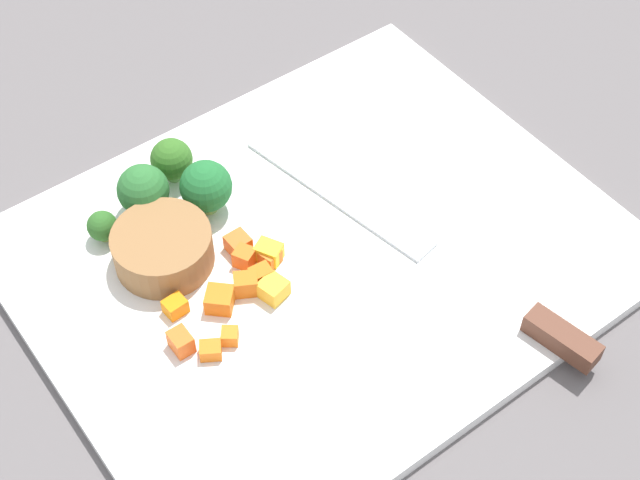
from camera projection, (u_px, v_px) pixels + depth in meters
name	position (u px, v px, depth m)	size (l,w,h in m)	color
ground_plane	(320.00, 258.00, 0.74)	(4.00, 4.00, 0.00)	#625D5E
cutting_board	(320.00, 253.00, 0.74)	(0.44, 0.36, 0.01)	white
prep_bowl	(163.00, 248.00, 0.71)	(0.08, 0.08, 0.03)	olive
chef_knife	(456.00, 269.00, 0.71)	(0.08, 0.33, 0.02)	silver
carrot_dice_0	(181.00, 342.00, 0.67)	(0.02, 0.01, 0.02)	orange
carrot_dice_1	(230.00, 336.00, 0.67)	(0.01, 0.01, 0.01)	orange
carrot_dice_2	(249.00, 288.00, 0.70)	(0.01, 0.02, 0.02)	orange
carrot_dice_3	(175.00, 306.00, 0.69)	(0.01, 0.02, 0.01)	orange
carrot_dice_4	(245.00, 257.00, 0.72)	(0.01, 0.01, 0.02)	orange
carrot_dice_5	(238.00, 244.00, 0.73)	(0.02, 0.02, 0.01)	orange
carrot_dice_6	(211.00, 350.00, 0.67)	(0.02, 0.01, 0.01)	orange
carrot_dice_7	(263.00, 278.00, 0.70)	(0.01, 0.02, 0.02)	orange
carrot_dice_8	(270.00, 257.00, 0.72)	(0.01, 0.01, 0.01)	orange
carrot_dice_9	(222.00, 302.00, 0.69)	(0.02, 0.02, 0.02)	orange
pepper_dice_0	(273.00, 289.00, 0.70)	(0.02, 0.02, 0.01)	yellow
pepper_dice_1	(269.00, 252.00, 0.72)	(0.02, 0.02, 0.02)	yellow
broccoli_floret_0	(143.00, 191.00, 0.74)	(0.04, 0.04, 0.05)	#89AD59
broccoli_floret_1	(206.00, 187.00, 0.74)	(0.04, 0.04, 0.05)	#82AF54
broccoli_floret_2	(102.00, 226.00, 0.73)	(0.02, 0.02, 0.03)	#90B759
broccoli_floret_3	(172.00, 160.00, 0.76)	(0.03, 0.03, 0.04)	#81B768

